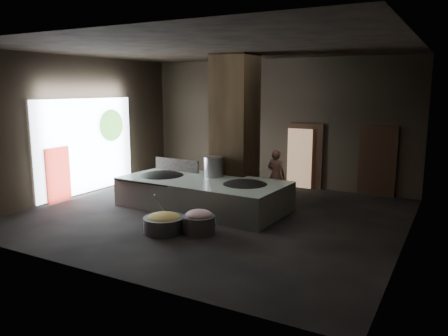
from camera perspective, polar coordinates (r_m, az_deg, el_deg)
The scene contains 28 objects.
floor at distance 12.32m, azimuth -1.46°, elevation -6.27°, with size 10.00×9.00×0.10m, color black.
ceiling at distance 11.85m, azimuth -1.57°, elevation 15.56°, with size 10.00×9.00×0.10m, color black.
back_wall at distance 15.94m, azimuth 6.80°, elevation 5.89°, with size 10.00×0.10×4.50m, color black.
front_wall at distance 8.29m, azimuth -17.57°, elevation 1.37°, with size 10.00×0.10×4.50m, color black.
left_wall at distance 15.05m, azimuth -18.43°, elevation 5.17°, with size 0.10×9.00×4.50m, color black.
right_wall at distance 10.30m, azimuth 23.56°, elevation 2.67°, with size 0.10×9.00×4.50m, color black.
pillar at distance 13.67m, azimuth 1.43°, elevation 5.22°, with size 1.20×1.20×4.50m, color black.
hearth_platform at distance 12.87m, azimuth -2.77°, elevation -3.36°, with size 4.87×2.33×0.85m, color #A8B6A4.
platform_cap at distance 12.78m, azimuth -2.78°, elevation -1.66°, with size 4.76×2.29×0.03m, color black.
wok_left at distance 13.56m, azimuth -8.12°, elevation -1.34°, with size 1.53×1.53×0.42m, color black.
wok_left_rim at distance 13.55m, azimuth -8.13°, elevation -1.05°, with size 1.57×1.57×0.05m, color black.
wok_right at distance 12.21m, azimuth 2.76°, elevation -2.55°, with size 1.43×1.43×0.40m, color black.
wok_right_rim at distance 12.19m, azimuth 2.76°, elevation -2.23°, with size 1.46×1.46×0.05m, color black.
stock_pot at distance 13.16m, azimuth -1.36°, elevation 0.10°, with size 0.59×0.59×0.64m, color gray.
splash_guard at distance 14.14m, azimuth -6.21°, elevation 0.35°, with size 1.69×0.06×0.42m, color black.
cook at distance 13.79m, azimuth 6.78°, elevation -0.89°, with size 0.58×0.38×1.60m, color #97604D.
veg_basin at distance 10.90m, azimuth -7.85°, elevation -7.30°, with size 1.00×1.00×0.37m, color slate.
veg_fill at distance 10.85m, azimuth -7.87°, elevation -6.47°, with size 0.83×0.83×0.25m, color #9CB256.
ladle at distance 11.00m, azimuth -8.06°, elevation -5.17°, with size 0.03×0.03×0.79m, color gray.
meat_basin at distance 10.73m, azimuth -3.29°, elevation -7.33°, with size 0.79×0.79×0.43m, color slate.
meat_fill at distance 10.66m, azimuth -3.30°, elevation -6.14°, with size 0.65×0.65×0.25m, color #B36B73.
doorway_near at distance 15.58m, azimuth 10.67°, elevation 1.41°, with size 1.18×0.08×2.38m, color black.
doorway_near_glow at distance 15.56m, azimuth 9.83°, elevation 1.24°, with size 0.88×0.04×2.08m, color #8C6647.
doorway_far at distance 15.02m, azimuth 19.39°, elevation 0.67°, with size 1.18×0.08×2.38m, color black.
doorway_far_glow at distance 15.17m, azimuth 19.50°, elevation 0.57°, with size 0.89×0.04×2.11m, color #8C6647.
left_opening at distance 15.18m, azimuth -17.48°, elevation 2.79°, with size 0.04×4.20×3.10m, color white.
pavilion_sliver at distance 14.38m, azimuth -20.85°, elevation -0.84°, with size 0.05×0.90×1.70m, color maroon.
tree_silhouette at distance 15.82m, azimuth -14.47°, elevation 5.42°, with size 0.28×1.10×1.10m, color #194714.
Camera 1 is at (5.95, -10.19, 3.48)m, focal length 35.00 mm.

